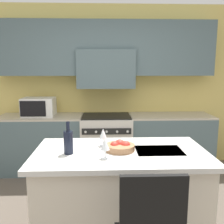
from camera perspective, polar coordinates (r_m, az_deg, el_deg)
The scene contains 9 objects.
back_cabinetry at distance 4.21m, azimuth -1.43°, elevation 8.97°, with size 10.00×0.46×2.70m.
back_counter at distance 4.14m, azimuth -1.31°, elevation -7.00°, with size 3.43×0.62×0.92m.
range_stove at distance 4.12m, azimuth -1.31°, elevation -7.08°, with size 0.80×0.70×0.92m.
microwave at distance 4.13m, azimuth -16.39°, elevation 1.14°, with size 0.50×0.38×0.29m.
kitchen_island at distance 2.57m, azimuth 1.95°, elevation -18.30°, with size 1.63×0.90×0.90m.
wine_bottle at distance 2.31m, azimuth -9.94°, elevation -6.69°, with size 0.08×0.08×0.30m.
wine_glass_near at distance 2.16m, azimuth -1.57°, elevation -7.51°, with size 0.08×0.08×0.18m.
wine_glass_far at distance 2.50m, azimuth -2.04°, elevation -5.09°, with size 0.08×0.08×0.18m.
fruit_bowl at distance 2.40m, azimuth 1.86°, elevation -7.92°, with size 0.28×0.28×0.10m.
Camera 1 is at (-0.06, -1.97, 1.67)m, focal length 40.00 mm.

